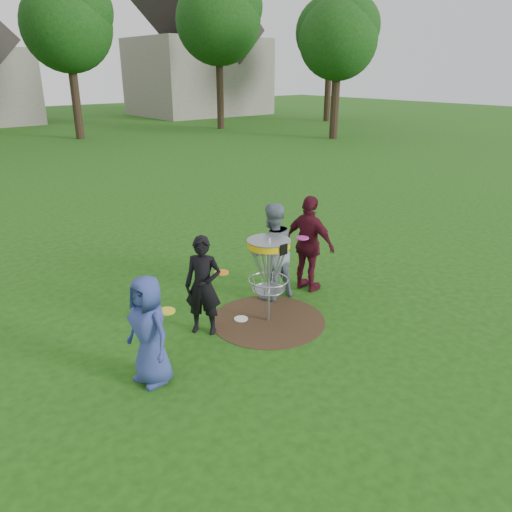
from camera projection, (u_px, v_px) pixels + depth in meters
ground at (268, 320)px, 7.87m from camera, size 100.00×100.00×0.00m
dirt_patch at (268, 320)px, 7.87m from camera, size 1.80×1.80×0.01m
player_blue at (149, 331)px, 6.12m from camera, size 0.55×0.76×1.43m
player_black at (203, 286)px, 7.28m from camera, size 0.63×0.65×1.51m
player_grey at (272, 252)px, 8.38m from camera, size 0.88×0.72×1.68m
player_maroon at (309, 244)px, 8.69m from camera, size 0.57×1.06×1.71m
disc_on_grass at (241, 319)px, 7.90m from camera, size 0.22×0.22×0.02m
disc_golf_basket at (269, 260)px, 7.51m from camera, size 0.66×0.67×1.38m
held_discs at (246, 264)px, 7.50m from camera, size 3.19×0.88×0.19m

